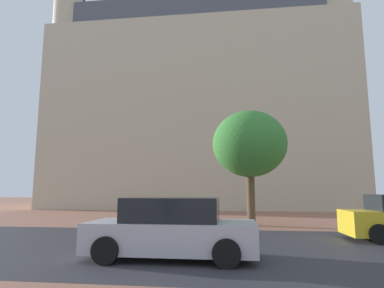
# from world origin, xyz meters

# --- Properties ---
(ground_plane) EXTENTS (120.00, 120.00, 0.00)m
(ground_plane) POSITION_xyz_m (0.00, 10.00, 0.00)
(ground_plane) COLOR #93604C
(street_asphalt_strip) EXTENTS (120.00, 8.39, 0.00)m
(street_asphalt_strip) POSITION_xyz_m (0.00, 8.25, 0.00)
(street_asphalt_strip) COLOR #2D2D33
(street_asphalt_strip) RESTS_ON ground_plane
(landmark_building) EXTENTS (28.96, 14.55, 32.11)m
(landmark_building) POSITION_xyz_m (-1.80, 31.96, 10.35)
(landmark_building) COLOR beige
(landmark_building) RESTS_ON ground_plane
(car_silver) EXTENTS (4.20, 1.94, 1.51)m
(car_silver) POSITION_xyz_m (-0.26, 6.40, 0.71)
(car_silver) COLOR #B2B2BC
(car_silver) RESTS_ON ground_plane
(tree_curb_far) EXTENTS (3.69, 3.69, 5.66)m
(tree_curb_far) POSITION_xyz_m (2.17, 14.33, 3.98)
(tree_curb_far) COLOR brown
(tree_curb_far) RESTS_ON ground_plane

